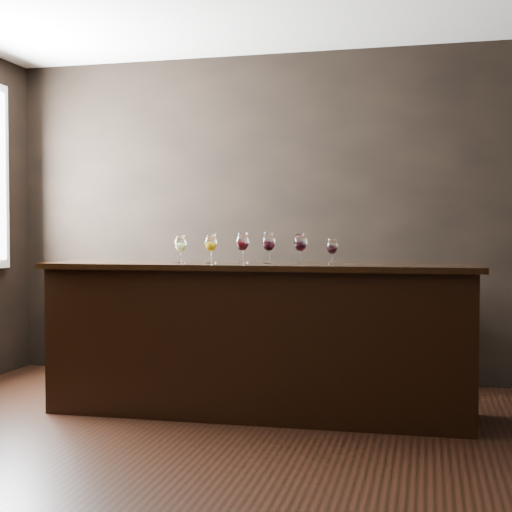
% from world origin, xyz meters
% --- Properties ---
extents(ground, '(5.00, 5.00, 0.00)m').
position_xyz_m(ground, '(0.00, 0.00, 0.00)').
color(ground, black).
rests_on(ground, ground).
extents(room_shell, '(5.02, 4.52, 2.81)m').
position_xyz_m(room_shell, '(-0.23, 0.11, 1.81)').
color(room_shell, black).
rests_on(room_shell, ground).
extents(bar_counter, '(2.90, 0.69, 1.01)m').
position_xyz_m(bar_counter, '(0.04, 0.99, 0.51)').
color(bar_counter, black).
rests_on(bar_counter, ground).
extents(bar_top, '(3.00, 0.76, 0.04)m').
position_xyz_m(bar_top, '(0.04, 0.99, 1.03)').
color(bar_top, black).
rests_on(bar_top, bar_counter).
extents(back_bar_shelf, '(2.59, 0.40, 0.93)m').
position_xyz_m(back_bar_shelf, '(-0.73, 2.03, 0.47)').
color(back_bar_shelf, black).
rests_on(back_bar_shelf, ground).
extents(glass_white, '(0.08, 0.08, 0.19)m').
position_xyz_m(glass_white, '(-0.51, 0.95, 1.18)').
color(glass_white, white).
rests_on(glass_white, bar_top).
extents(glass_amber, '(0.08, 0.08, 0.20)m').
position_xyz_m(glass_amber, '(-0.29, 0.96, 1.18)').
color(glass_amber, white).
rests_on(glass_amber, bar_top).
extents(glass_red_a, '(0.09, 0.09, 0.21)m').
position_xyz_m(glass_red_a, '(-0.08, 1.02, 1.19)').
color(glass_red_a, white).
rests_on(glass_red_a, bar_top).
extents(glass_red_b, '(0.09, 0.09, 0.21)m').
position_xyz_m(glass_red_b, '(0.12, 0.98, 1.19)').
color(glass_red_b, white).
rests_on(glass_red_b, bar_top).
extents(glass_red_c, '(0.09, 0.09, 0.21)m').
position_xyz_m(glass_red_c, '(0.33, 0.99, 1.19)').
color(glass_red_c, white).
rests_on(glass_red_c, bar_top).
extents(glass_red_d, '(0.07, 0.07, 0.17)m').
position_xyz_m(glass_red_d, '(0.56, 0.96, 1.17)').
color(glass_red_d, white).
rests_on(glass_red_d, bar_top).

